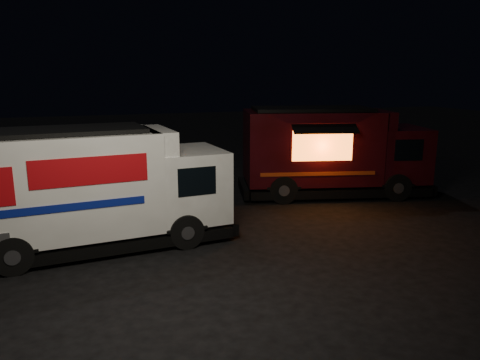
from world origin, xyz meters
name	(u,v)px	position (x,y,z in m)	size (l,w,h in m)	color
ground	(240,242)	(0.00, 0.00, 0.00)	(80.00, 80.00, 0.00)	black
white_truck	(99,188)	(-3.38, 0.85, 1.51)	(6.66, 2.27, 3.02)	white
red_truck	(335,151)	(4.77, 3.63, 1.56)	(6.71, 2.47, 3.12)	#330910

